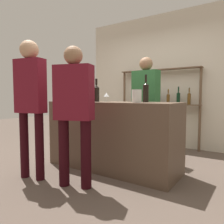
{
  "coord_description": "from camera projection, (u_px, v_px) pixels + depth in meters",
  "views": [
    {
      "loc": [
        1.77,
        -2.62,
        1.07
      ],
      "look_at": [
        0.0,
        0.0,
        0.83
      ],
      "focal_mm": 35.0,
      "sensor_mm": 36.0,
      "label": 1
    }
  ],
  "objects": [
    {
      "name": "counter_bottle_3",
      "position": [
        75.0,
        93.0,
        3.61
      ],
      "size": [
        0.08,
        0.08,
        0.36
      ],
      "color": "black",
      "rests_on": "bar_counter"
    },
    {
      "name": "server_behind_counter",
      "position": [
        146.0,
        99.0,
        3.74
      ],
      "size": [
        0.47,
        0.24,
        1.72
      ],
      "rotation": [
        0.0,
        0.0,
        -1.66
      ],
      "color": "black",
      "rests_on": "ground_plane"
    },
    {
      "name": "customer_center",
      "position": [
        74.0,
        106.0,
        2.51
      ],
      "size": [
        0.48,
        0.32,
        1.63
      ],
      "rotation": [
        0.0,
        0.0,
        1.89
      ],
      "color": "black",
      "rests_on": "ground_plane"
    },
    {
      "name": "customer_left",
      "position": [
        30.0,
        96.0,
        2.76
      ],
      "size": [
        0.41,
        0.25,
        1.76
      ],
      "rotation": [
        0.0,
        0.0,
        1.78
      ],
      "color": "black",
      "rests_on": "ground_plane"
    },
    {
      "name": "counter_bottle_2",
      "position": [
        86.0,
        92.0,
        3.24
      ],
      "size": [
        0.08,
        0.08,
        0.35
      ],
      "color": "black",
      "rests_on": "bar_counter"
    },
    {
      "name": "wine_glass",
      "position": [
        106.0,
        95.0,
        3.42
      ],
      "size": [
        0.09,
        0.09,
        0.14
      ],
      "color": "silver",
      "rests_on": "bar_counter"
    },
    {
      "name": "ice_bucket",
      "position": [
        78.0,
        95.0,
        3.47
      ],
      "size": [
        0.21,
        0.21,
        0.21
      ],
      "color": "black",
      "rests_on": "bar_counter"
    },
    {
      "name": "bar_counter",
      "position": [
        112.0,
        135.0,
        3.19
      ],
      "size": [
        1.94,
        0.67,
        0.98
      ],
      "primitive_type": "cube",
      "color": "brown",
      "rests_on": "ground_plane"
    },
    {
      "name": "ground_plane",
      "position": [
        112.0,
        168.0,
        3.23
      ],
      "size": [
        16.0,
        16.0,
        0.0
      ],
      "primitive_type": "plane",
      "color": "brown"
    },
    {
      "name": "counter_bottle_1",
      "position": [
        96.0,
        93.0,
        3.31
      ],
      "size": [
        0.09,
        0.09,
        0.35
      ],
      "color": "black",
      "rests_on": "bar_counter"
    },
    {
      "name": "cork_jar",
      "position": [
        137.0,
        96.0,
        2.8
      ],
      "size": [
        0.13,
        0.13,
        0.17
      ],
      "color": "silver",
      "rests_on": "bar_counter"
    },
    {
      "name": "back_wall",
      "position": [
        162.0,
        81.0,
        4.73
      ],
      "size": [
        3.54,
        0.12,
        2.8
      ],
      "primitive_type": "cube",
      "color": "beige",
      "rests_on": "ground_plane"
    },
    {
      "name": "back_shelf",
      "position": [
        158.0,
        96.0,
        4.6
      ],
      "size": [
        1.73,
        0.18,
        1.62
      ],
      "color": "brown",
      "rests_on": "ground_plane"
    },
    {
      "name": "counter_bottle_0",
      "position": [
        146.0,
        92.0,
        2.99
      ],
      "size": [
        0.08,
        0.08,
        0.38
      ],
      "color": "black",
      "rests_on": "bar_counter"
    }
  ]
}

